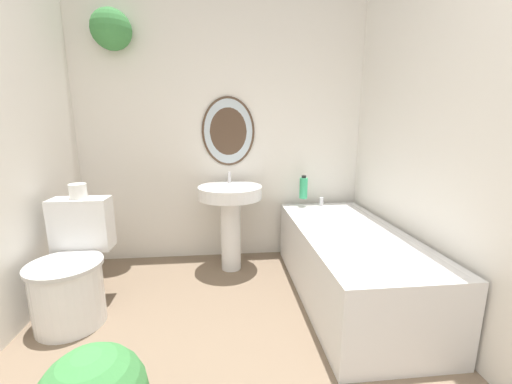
% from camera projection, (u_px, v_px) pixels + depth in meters
% --- Properties ---
extents(wall_back, '(2.65, 0.31, 2.40)m').
position_uv_depth(wall_back, '(216.00, 122.00, 2.81)').
color(wall_back, silver).
rests_on(wall_back, ground_plane).
extents(wall_right, '(0.06, 2.75, 2.40)m').
position_uv_depth(wall_right, '(469.00, 132.00, 1.66)').
color(wall_right, silver).
rests_on(wall_right, ground_plane).
extents(toilet, '(0.44, 0.60, 0.75)m').
position_uv_depth(toilet, '(72.00, 274.00, 2.00)').
color(toilet, white).
rests_on(toilet, ground_plane).
extents(pedestal_sink, '(0.53, 0.53, 0.84)m').
position_uv_depth(pedestal_sink, '(230.00, 209.00, 2.65)').
color(pedestal_sink, white).
rests_on(pedestal_sink, ground_plane).
extents(bathtub, '(0.71, 1.58, 0.58)m').
position_uv_depth(bathtub, '(349.00, 261.00, 2.28)').
color(bathtub, silver).
rests_on(bathtub, ground_plane).
extents(shampoo_bottle, '(0.07, 0.07, 0.21)m').
position_uv_depth(shampoo_bottle, '(303.00, 188.00, 2.84)').
color(shampoo_bottle, '#38B275').
rests_on(shampoo_bottle, bathtub).
extents(toilet_paper_roll, '(0.11, 0.11, 0.10)m').
position_uv_depth(toilet_paper_roll, '(78.00, 191.00, 2.11)').
color(toilet_paper_roll, white).
rests_on(toilet_paper_roll, toilet).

